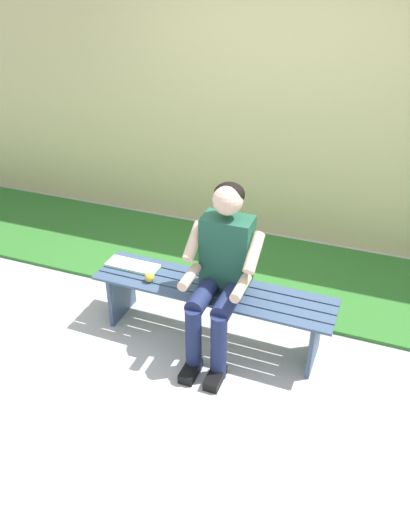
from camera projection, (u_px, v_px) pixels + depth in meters
ground_plane at (12, 392)px, 3.44m from camera, size 10.00×7.00×0.04m
grass_strip at (250, 268)px, 4.69m from camera, size 9.00×1.30×0.03m
brick_wall at (232, 82)px, 4.79m from camera, size 9.50×0.24×2.90m
bench_near at (212, 299)px, 3.72m from camera, size 1.77×0.43×0.44m
person_seated at (221, 269)px, 3.44m from camera, size 0.50×0.69×1.25m
apple at (150, 277)px, 3.72m from camera, size 0.07×0.07×0.07m
book_open at (133, 266)px, 3.90m from camera, size 0.41×0.16×0.02m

